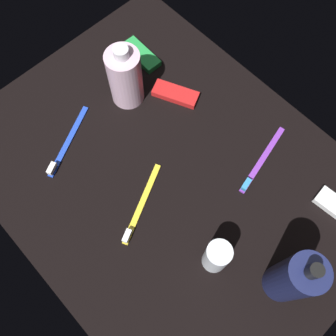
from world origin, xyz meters
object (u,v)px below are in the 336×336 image
at_px(lotion_bottle, 294,279).
at_px(toothbrush_blue, 66,144).
at_px(deodorant_stick, 217,257).
at_px(snack_bar_green, 141,55).
at_px(toothbrush_purple, 260,163).
at_px(snack_bar_red, 175,94).
at_px(bodywash_bottle, 125,77).
at_px(toothbrush_yellow, 140,207).

bearing_deg(lotion_bottle, toothbrush_blue, 12.87).
relative_size(deodorant_stick, snack_bar_green, 0.94).
bearing_deg(toothbrush_purple, snack_bar_red, 3.11).
bearing_deg(snack_bar_green, toothbrush_blue, 104.93).
bearing_deg(bodywash_bottle, toothbrush_purple, -163.92).
xyz_separation_m(toothbrush_yellow, snack_bar_green, (0.28, -0.26, 0.00)).
bearing_deg(snack_bar_red, deodorant_stick, 122.10).
distance_m(toothbrush_yellow, snack_bar_green, 0.38).
bearing_deg(toothbrush_yellow, snack_bar_red, -58.71).
relative_size(toothbrush_yellow, toothbrush_purple, 0.94).
bearing_deg(lotion_bottle, deodorant_stick, 27.64).
xyz_separation_m(deodorant_stick, toothbrush_yellow, (0.18, 0.03, -0.04)).
height_order(toothbrush_yellow, toothbrush_blue, same).
height_order(lotion_bottle, toothbrush_blue, lotion_bottle).
height_order(deodorant_stick, toothbrush_purple, deodorant_stick).
height_order(bodywash_bottle, toothbrush_yellow, bodywash_bottle).
relative_size(bodywash_bottle, snack_bar_green, 1.56).
distance_m(lotion_bottle, toothbrush_blue, 0.53).
bearing_deg(snack_bar_red, toothbrush_yellow, 95.99).
xyz_separation_m(lotion_bottle, bodywash_bottle, (0.51, -0.07, -0.01)).
bearing_deg(toothbrush_yellow, lotion_bottle, -162.12).
xyz_separation_m(deodorant_stick, toothbrush_purple, (0.07, -0.22, -0.04)).
relative_size(bodywash_bottle, snack_bar_red, 1.56).
bearing_deg(deodorant_stick, snack_bar_red, -32.59).
distance_m(bodywash_bottle, toothbrush_yellow, 0.28).
relative_size(lotion_bottle, toothbrush_yellow, 1.18).
distance_m(lotion_bottle, snack_bar_red, 0.47).
bearing_deg(deodorant_stick, snack_bar_green, -25.85).
height_order(toothbrush_yellow, toothbrush_purple, same).
height_order(bodywash_bottle, toothbrush_purple, bodywash_bottle).
height_order(lotion_bottle, toothbrush_yellow, lotion_bottle).
distance_m(toothbrush_yellow, snack_bar_red, 0.28).
height_order(deodorant_stick, snack_bar_green, deodorant_stick).
height_order(toothbrush_blue, snack_bar_red, toothbrush_blue).
bearing_deg(toothbrush_yellow, deodorant_stick, -169.19).
height_order(bodywash_bottle, snack_bar_red, bodywash_bottle).
bearing_deg(snack_bar_red, toothbrush_blue, 49.54).
relative_size(toothbrush_blue, snack_bar_green, 1.60).
distance_m(toothbrush_yellow, toothbrush_blue, 0.22).
height_order(bodywash_bottle, snack_bar_green, bodywash_bottle).
distance_m(toothbrush_purple, snack_bar_green, 0.38).
xyz_separation_m(deodorant_stick, snack_bar_red, (0.32, -0.21, -0.04)).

